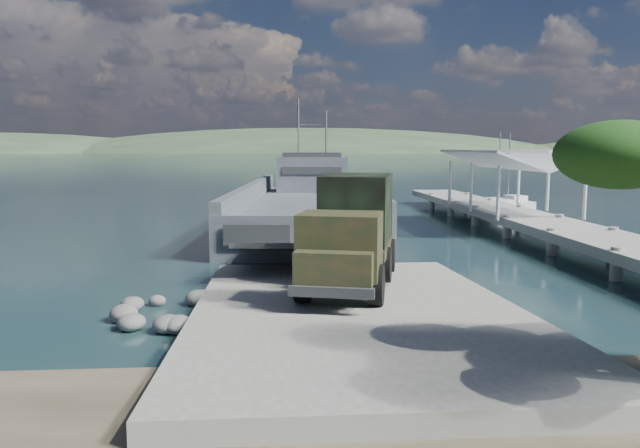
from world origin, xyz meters
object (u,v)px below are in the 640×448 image
(military_truck, at_px, (352,231))
(sailboat_far, at_px, (509,204))
(sailboat_near, at_px, (498,208))
(landing_craft, at_px, (310,213))
(soldier, at_px, (309,280))
(pier, at_px, (516,207))

(military_truck, bearing_deg, sailboat_far, 75.15)
(sailboat_near, distance_m, sailboat_far, 4.91)
(landing_craft, distance_m, soldier, 24.37)
(sailboat_near, height_order, sailboat_far, sailboat_far)
(sailboat_near, bearing_deg, pier, -108.67)
(landing_craft, bearing_deg, soldier, -88.78)
(pier, height_order, landing_craft, landing_craft)
(landing_craft, relative_size, sailboat_near, 5.09)
(landing_craft, height_order, military_truck, landing_craft)
(pier, bearing_deg, sailboat_far, 70.48)
(pier, bearing_deg, landing_craft, 161.48)
(sailboat_far, bearing_deg, sailboat_near, -136.78)
(pier, distance_m, sailboat_near, 11.74)
(military_truck, distance_m, sailboat_far, 37.17)
(military_truck, relative_size, soldier, 5.13)
(landing_craft, xyz_separation_m, sailboat_far, (18.55, 11.14, -0.47))
(soldier, relative_size, sailboat_near, 0.25)
(landing_craft, bearing_deg, military_truck, -84.60)
(pier, height_order, soldier, pier)
(military_truck, relative_size, sailboat_far, 1.27)
(landing_craft, height_order, sailboat_near, landing_craft)
(landing_craft, bearing_deg, sailboat_far, 35.56)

